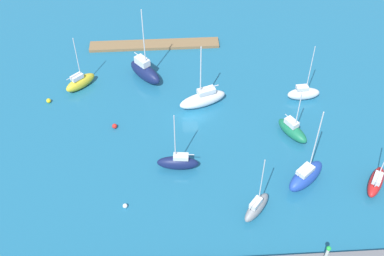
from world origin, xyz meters
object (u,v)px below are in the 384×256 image
(sailboat_gray_outer_mooring, at_px, (257,207))
(sailboat_navy_inner_mooring, at_px, (178,162))
(harbor_beacon, at_px, (327,254))
(sailboat_yellow_center_basin, at_px, (80,82))
(pier_dock, at_px, (154,45))
(sailboat_red_off_beacon, at_px, (376,181))
(sailboat_blue_near_pier, at_px, (306,176))
(sailboat_navy_lone_south, at_px, (145,71))
(sailboat_white_along_channel, at_px, (303,93))
(sailboat_white_by_breakwater, at_px, (203,99))
(mooring_buoy_yellow, at_px, (49,101))
(mooring_buoy_white, at_px, (125,206))
(sailboat_green_far_north, at_px, (292,130))
(mooring_buoy_red, at_px, (115,126))

(sailboat_gray_outer_mooring, xyz_separation_m, sailboat_navy_inner_mooring, (10.10, -8.49, -0.04))
(harbor_beacon, height_order, sailboat_navy_inner_mooring, sailboat_navy_inner_mooring)
(harbor_beacon, distance_m, sailboat_yellow_center_basin, 48.97)
(pier_dock, distance_m, sailboat_red_off_beacon, 46.96)
(sailboat_blue_near_pier, bearing_deg, sailboat_red_off_beacon, -48.57)
(sailboat_navy_lone_south, xyz_separation_m, sailboat_red_off_beacon, (-32.28, 25.94, -0.55))
(pier_dock, relative_size, sailboat_white_along_channel, 2.31)
(sailboat_gray_outer_mooring, bearing_deg, sailboat_blue_near_pier, -18.56)
(sailboat_white_by_breakwater, xyz_separation_m, sailboat_blue_near_pier, (-13.15, 17.07, 0.09))
(mooring_buoy_yellow, bearing_deg, harbor_beacon, 138.83)
(sailboat_white_by_breakwater, bearing_deg, sailboat_white_along_channel, 162.66)
(sailboat_navy_lone_south, distance_m, sailboat_navy_inner_mooring, 21.38)
(harbor_beacon, height_order, mooring_buoy_white, harbor_beacon)
(sailboat_green_far_north, bearing_deg, sailboat_gray_outer_mooring, -60.50)
(sailboat_green_far_north, xyz_separation_m, sailboat_white_along_channel, (-3.60, -8.37, 0.04))
(pier_dock, relative_size, mooring_buoy_red, 30.74)
(sailboat_gray_outer_mooring, distance_m, mooring_buoy_white, 17.65)
(sailboat_gray_outer_mooring, xyz_separation_m, sailboat_blue_near_pier, (-7.66, -4.69, 0.27))
(sailboat_navy_lone_south, xyz_separation_m, sailboat_blue_near_pier, (-22.63, 24.61, -0.16))
(sailboat_white_along_channel, distance_m, mooring_buoy_white, 35.43)
(sailboat_white_by_breakwater, distance_m, mooring_buoy_yellow, 25.57)
(sailboat_red_off_beacon, distance_m, sailboat_white_along_channel, 19.96)
(sailboat_white_by_breakwater, bearing_deg, mooring_buoy_red, -2.03)
(sailboat_blue_near_pier, distance_m, mooring_buoy_yellow, 43.17)
(sailboat_red_off_beacon, relative_size, mooring_buoy_yellow, 12.51)
(sailboat_gray_outer_mooring, bearing_deg, sailboat_white_along_channel, 13.10)
(sailboat_red_off_beacon, xyz_separation_m, mooring_buoy_white, (34.83, 1.47, -0.76))
(pier_dock, xyz_separation_m, sailboat_green_far_north, (-21.09, 24.90, 0.83))
(harbor_beacon, distance_m, sailboat_navy_inner_mooring, 24.26)
(sailboat_blue_near_pier, height_order, sailboat_navy_inner_mooring, sailboat_blue_near_pier)
(sailboat_blue_near_pier, xyz_separation_m, sailboat_navy_inner_mooring, (17.76, -3.80, -0.31))
(mooring_buoy_yellow, bearing_deg, sailboat_navy_lone_south, -161.58)
(sailboat_red_off_beacon, bearing_deg, sailboat_yellow_center_basin, 92.72)
(sailboat_green_far_north, distance_m, sailboat_yellow_center_basin, 36.34)
(sailboat_navy_lone_south, distance_m, sailboat_blue_near_pier, 33.43)
(sailboat_white_by_breakwater, xyz_separation_m, sailboat_green_far_north, (-13.25, 7.73, -0.27))
(sailboat_green_far_north, xyz_separation_m, mooring_buoy_white, (25.28, 12.15, -0.79))
(sailboat_green_far_north, bearing_deg, sailboat_yellow_center_basin, -143.42)
(sailboat_blue_near_pier, distance_m, sailboat_navy_inner_mooring, 18.16)
(sailboat_yellow_center_basin, relative_size, mooring_buoy_white, 15.17)
(sailboat_navy_inner_mooring, bearing_deg, harbor_beacon, 139.57)
(pier_dock, xyz_separation_m, mooring_buoy_white, (4.19, 37.05, 0.05))
(sailboat_green_far_north, xyz_separation_m, mooring_buoy_yellow, (38.70, -9.94, -0.73))
(sailboat_yellow_center_basin, distance_m, mooring_buoy_yellow, 6.17)
(harbor_beacon, relative_size, sailboat_navy_inner_mooring, 0.36)
(harbor_beacon, xyz_separation_m, sailboat_white_along_channel, (-4.71, -31.30, -2.47))
(sailboat_green_far_north, bearing_deg, sailboat_white_by_breakwater, -151.85)
(pier_dock, relative_size, sailboat_red_off_beacon, 2.52)
(sailboat_navy_lone_south, bearing_deg, sailboat_white_by_breakwater, 12.14)
(sailboat_gray_outer_mooring, bearing_deg, sailboat_navy_lone_south, 67.02)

